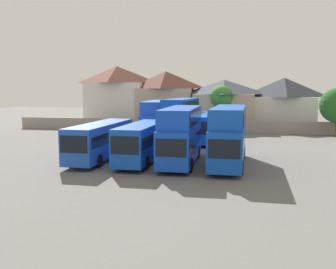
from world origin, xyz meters
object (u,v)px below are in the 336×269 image
Objects in this scene: house_terrace_centre at (166,99)px; bus_1 at (101,139)px; bus_3 at (181,132)px; bus_4 at (229,133)px; house_terrace_right at (224,104)px; bus_7 at (210,126)px; house_terrace_far_right at (284,103)px; house_terrace_left at (117,96)px; bus_5 at (158,118)px; bus_2 at (142,140)px; tree_behind_wall at (222,98)px; bus_6 at (181,117)px.

bus_1 is at bearing -90.05° from house_terrace_centre.
bus_1 is 1.08× the size of bus_3.
bus_4 is 29.81m from house_terrace_right.
house_terrace_far_right is (10.03, 16.79, 2.19)m from bus_7.
bus_3 is at bearing -62.39° from house_terrace_left.
bus_5 is (-5.28, 14.35, 0.04)m from bus_3.
bus_3 reaches higher than bus_7.
bus_1 is 1.10× the size of bus_2.
house_terrace_centre reaches higher than bus_3.
bus_3 is at bearing -76.11° from house_terrace_centre.
house_terrace_left is (-12.54, 30.46, 3.24)m from bus_2.
house_terrace_centre is at bearing -155.73° from bus_7.
tree_behind_wall is (17.84, -4.03, -0.13)m from house_terrace_left.
bus_6 reaches higher than bus_7.
bus_6 is 1.00× the size of bus_7.
bus_5 is 0.99× the size of bus_6.
bus_1 is 1.10× the size of house_terrace_left.
bus_7 reaches higher than bus_1.
bus_2 is 3.50m from bus_3.
house_terrace_far_right is (16.63, 16.15, 1.37)m from bus_5.
bus_3 is 0.97× the size of bus_4.
bus_1 is at bearing -95.05° from bus_3.
bus_5 is at bearing -172.19° from bus_2.
house_terrace_right is 9.25m from house_terrace_far_right.
house_terrace_right is (5.55, 29.67, 2.04)m from bus_2.
house_terrace_left is 1.09× the size of house_terrace_centre.
tree_behind_wall reaches higher than bus_5.
house_terrace_far_right reaches higher than house_terrace_right.
bus_7 is (-2.70, 13.74, -0.83)m from bus_4.
bus_2 is 30.26m from house_terrace_right.
house_terrace_centre is 0.97× the size of house_terrace_far_right.
house_terrace_far_right is (14.76, 30.48, 2.20)m from bus_2.
bus_7 is at bearing -44.16° from house_terrace_left.
bus_1 is 27.74m from tree_behind_wall.
tree_behind_wall is at bearing -20.30° from house_terrace_centre.
house_terrace_right reaches higher than bus_4.
bus_5 is 6.68m from bus_7.
bus_2 is 1.00× the size of house_terrace_left.
bus_6 is at bearing -105.42° from house_terrace_right.
house_terrace_far_right is at bearing 130.88° from bus_5.
house_terrace_far_right is (7.33, 30.53, 1.36)m from bus_4.
bus_3 is at bearing -110.41° from house_terrace_far_right.
bus_1 is 30.79m from house_terrace_right.
bus_6 is 21.57m from house_terrace_far_right.
house_terrace_far_right is at bearing 167.75° from bus_4.
bus_3 is 1.01× the size of house_terrace_left.
bus_7 is (8.74, 13.21, 0.04)m from bus_1.
house_terrace_centre is (-2.11, 15.54, 1.94)m from bus_5.
house_terrace_right reaches higher than bus_5.
bus_5 reaches higher than bus_2.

